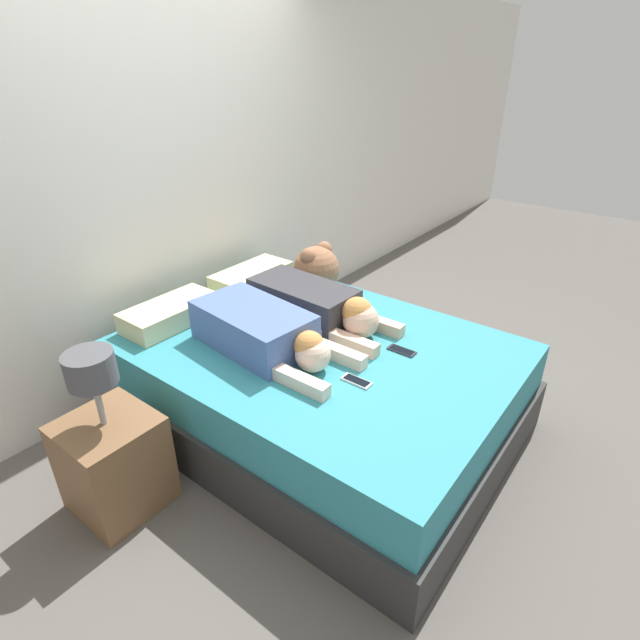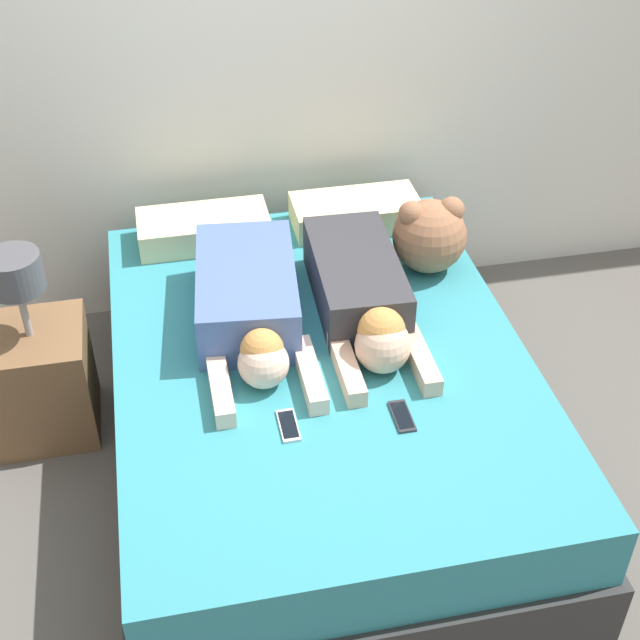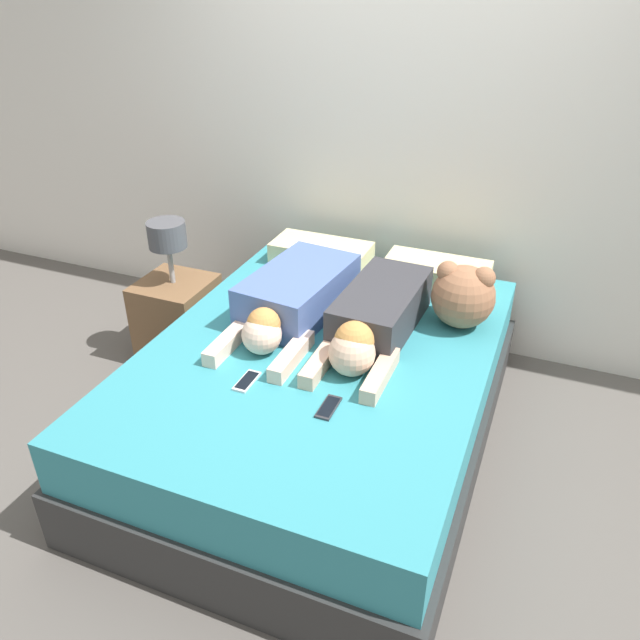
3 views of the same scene
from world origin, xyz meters
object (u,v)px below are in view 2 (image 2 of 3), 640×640
object	(u,v)px
person_left	(250,305)
person_right	(363,296)
cell_phone_left	(288,425)
cell_phone_right	(402,416)
plush_toy	(430,234)
pillow_head_left	(204,228)
pillow_head_right	(356,212)
nightstand	(40,373)
bed	(320,406)

from	to	relation	value
person_left	person_right	world-z (taller)	person_right
cell_phone_left	cell_phone_right	size ratio (longest dim) A/B	1.00
plush_toy	pillow_head_left	bearing A→B (deg)	156.03
pillow_head_right	cell_phone_left	size ratio (longest dim) A/B	3.67
cell_phone_left	nightstand	size ratio (longest dim) A/B	0.18
bed	cell_phone_right	bearing A→B (deg)	-63.37
nightstand	pillow_head_left	bearing A→B (deg)	31.40
pillow_head_left	person_left	world-z (taller)	person_left
pillow_head_left	cell_phone_left	xyz separation A→B (m)	(0.16, -1.24, -0.06)
pillow_head_right	person_right	world-z (taller)	person_right
person_left	cell_phone_left	distance (m)	0.59
person_right	cell_phone_left	world-z (taller)	person_right
pillow_head_left	cell_phone_left	distance (m)	1.25
cell_phone_left	nightstand	xyz separation A→B (m)	(-0.91, 0.78, -0.27)
pillow_head_right	cell_phone_left	bearing A→B (deg)	-113.29
pillow_head_right	plush_toy	world-z (taller)	plush_toy
person_left	cell_phone_right	bearing A→B (deg)	-54.36
nightstand	cell_phone_left	bearing A→B (deg)	-40.80
bed	pillow_head_right	size ratio (longest dim) A/B	3.71
plush_toy	nightstand	xyz separation A→B (m)	(-1.66, -0.05, -0.43)
person_left	bed	bearing A→B (deg)	-40.99
pillow_head_right	cell_phone_left	world-z (taller)	pillow_head_right
bed	cell_phone_left	bearing A→B (deg)	-116.73
pillow_head_right	person_left	distance (m)	0.88
plush_toy	nightstand	bearing A→B (deg)	-178.17
person_right	plush_toy	bearing A→B (deg)	39.17
person_right	plush_toy	world-z (taller)	plush_toy
cell_phone_right	nightstand	world-z (taller)	nightstand
plush_toy	cell_phone_right	bearing A→B (deg)	-112.37
pillow_head_right	bed	bearing A→B (deg)	-111.76
person_right	bed	bearing A→B (deg)	-140.21
person_left	plush_toy	size ratio (longest dim) A/B	3.00
pillow_head_left	nightstand	distance (m)	0.94
pillow_head_left	person_right	world-z (taller)	person_right
bed	nightstand	xyz separation A→B (m)	(-1.10, 0.41, 0.02)
person_right	nightstand	distance (m)	1.38
nightstand	person_left	bearing A→B (deg)	-13.51
bed	pillow_head_right	bearing A→B (deg)	68.24
bed	nightstand	distance (m)	1.17
person_left	cell_phone_right	world-z (taller)	person_left
bed	nightstand	world-z (taller)	nightstand
cell_phone_right	nightstand	size ratio (longest dim) A/B	0.18
cell_phone_right	cell_phone_left	bearing A→B (deg)	174.90
cell_phone_left	plush_toy	distance (m)	1.14
person_left	person_right	xyz separation A→B (m)	(0.44, -0.03, -0.00)
bed	nightstand	bearing A→B (deg)	159.48
person_right	nightstand	bearing A→B (deg)	169.56
bed	person_left	distance (m)	0.50
pillow_head_right	person_right	bearing A→B (deg)	-101.48
pillow_head_right	nightstand	bearing A→B (deg)	-162.40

